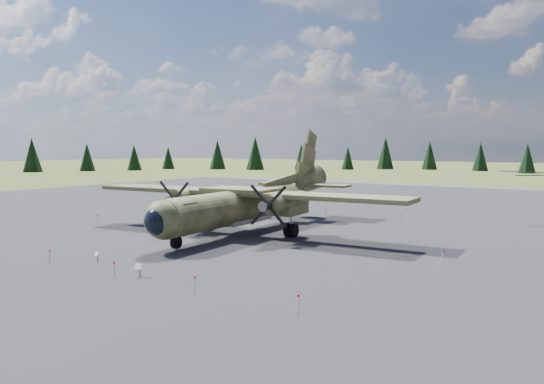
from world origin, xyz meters
The scene contains 7 objects.
ground centered at (0.00, 0.00, 0.00)m, with size 500.00×500.00×0.00m, color brown.
apron centered at (0.00, 10.00, 0.00)m, with size 120.00×120.00×0.04m, color #545358.
transport_plane centered at (-1.12, 3.56, 2.78)m, with size 29.36×26.64×9.67m.
info_placard_left centered at (-2.09, -11.43, 0.42)m, with size 0.43×0.23×0.64m.
info_placard_right centered at (3.27, -12.82, 0.53)m, with size 0.53×0.26×0.80m.
barrier_fence centered at (-0.46, -0.08, 0.51)m, with size 33.12×29.62×0.85m.
treeline centered at (2.78, 3.41, 4.81)m, with size 285.06×289.51×10.96m.
Camera 1 is at (25.51, -33.09, 7.23)m, focal length 35.00 mm.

